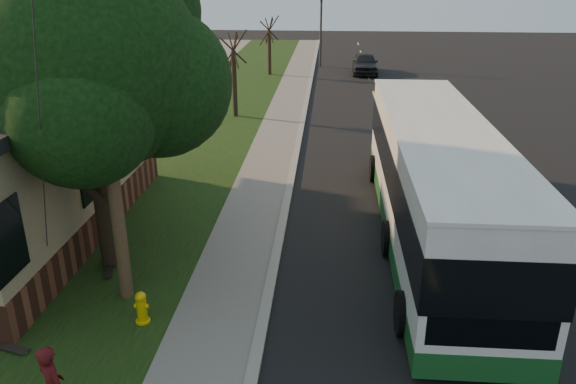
{
  "coord_description": "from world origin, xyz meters",
  "views": [
    {
      "loc": [
        1.31,
        -9.99,
        7.26
      ],
      "look_at": [
        0.25,
        4.22,
        1.5
      ],
      "focal_mm": 35.0,
      "sensor_mm": 36.0,
      "label": 1
    }
  ],
  "objects_px": {
    "fire_hydrant": "(142,307)",
    "traffic_signal": "(321,24)",
    "leafy_tree": "(91,64)",
    "skateboard_main": "(109,270)",
    "transit_bus": "(435,180)",
    "bare_tree_near": "(234,75)",
    "distant_car": "(365,63)",
    "bare_tree_far": "(269,47)",
    "skateboard_spare": "(11,348)",
    "utility_pole": "(103,104)"
  },
  "relations": [
    {
      "from": "bare_tree_near",
      "to": "distant_car",
      "type": "distance_m",
      "value": 15.22
    },
    {
      "from": "bare_tree_near",
      "to": "bare_tree_far",
      "type": "bearing_deg",
      "value": 87.61
    },
    {
      "from": "fire_hydrant",
      "to": "traffic_signal",
      "type": "relative_size",
      "value": 0.13
    },
    {
      "from": "bare_tree_near",
      "to": "skateboard_spare",
      "type": "relative_size",
      "value": 5.14
    },
    {
      "from": "transit_bus",
      "to": "distant_car",
      "type": "distance_m",
      "value": 26.64
    },
    {
      "from": "traffic_signal",
      "to": "distant_car",
      "type": "relative_size",
      "value": 1.25
    },
    {
      "from": "bare_tree_far",
      "to": "leafy_tree",
      "type": "bearing_deg",
      "value": -92.45
    },
    {
      "from": "bare_tree_far",
      "to": "bare_tree_near",
      "type": "bearing_deg",
      "value": -92.39
    },
    {
      "from": "utility_pole",
      "to": "traffic_signal",
      "type": "relative_size",
      "value": 1.65
    },
    {
      "from": "utility_pole",
      "to": "bare_tree_near",
      "type": "distance_m",
      "value": 17.19
    },
    {
      "from": "bare_tree_near",
      "to": "skateboard_main",
      "type": "distance_m",
      "value": 16.12
    },
    {
      "from": "skateboard_spare",
      "to": "leafy_tree",
      "type": "bearing_deg",
      "value": 78.56
    },
    {
      "from": "bare_tree_near",
      "to": "skateboard_main",
      "type": "relative_size",
      "value": 5.52
    },
    {
      "from": "bare_tree_far",
      "to": "skateboard_main",
      "type": "distance_m",
      "value": 28.07
    },
    {
      "from": "transit_bus",
      "to": "skateboard_main",
      "type": "relative_size",
      "value": 16.0
    },
    {
      "from": "bare_tree_far",
      "to": "utility_pole",
      "type": "bearing_deg",
      "value": -90.6
    },
    {
      "from": "fire_hydrant",
      "to": "utility_pole",
      "type": "bearing_deg",
      "value": 125.38
    },
    {
      "from": "skateboard_spare",
      "to": "distant_car",
      "type": "relative_size",
      "value": 0.19
    },
    {
      "from": "fire_hydrant",
      "to": "bare_tree_far",
      "type": "xyz_separation_m",
      "value": [
        -0.4,
        30.0,
        1.57
      ]
    },
    {
      "from": "traffic_signal",
      "to": "fire_hydrant",
      "type": "bearing_deg",
      "value": -95.21
    },
    {
      "from": "traffic_signal",
      "to": "skateboard_spare",
      "type": "bearing_deg",
      "value": -98.8
    },
    {
      "from": "skateboard_main",
      "to": "utility_pole",
      "type": "bearing_deg",
      "value": -51.75
    },
    {
      "from": "fire_hydrant",
      "to": "bare_tree_near",
      "type": "relative_size",
      "value": 0.17
    },
    {
      "from": "skateboard_main",
      "to": "skateboard_spare",
      "type": "distance_m",
      "value": 3.29
    },
    {
      "from": "leafy_tree",
      "to": "skateboard_main",
      "type": "xyz_separation_m",
      "value": [
        0.06,
        -0.63,
        -5.04
      ]
    },
    {
      "from": "traffic_signal",
      "to": "transit_bus",
      "type": "bearing_deg",
      "value": -82.66
    },
    {
      "from": "leafy_tree",
      "to": "bare_tree_far",
      "type": "height_order",
      "value": "leafy_tree"
    },
    {
      "from": "skateboard_main",
      "to": "distant_car",
      "type": "height_order",
      "value": "distant_car"
    },
    {
      "from": "leafy_tree",
      "to": "transit_bus",
      "type": "height_order",
      "value": "leafy_tree"
    },
    {
      "from": "bare_tree_near",
      "to": "distant_car",
      "type": "height_order",
      "value": "bare_tree_near"
    },
    {
      "from": "leafy_tree",
      "to": "transit_bus",
      "type": "relative_size",
      "value": 0.63
    },
    {
      "from": "utility_pole",
      "to": "bare_tree_far",
      "type": "xyz_separation_m",
      "value": [
        0.31,
        29.01,
        -2.63
      ]
    },
    {
      "from": "transit_bus",
      "to": "distant_car",
      "type": "bearing_deg",
      "value": 91.05
    },
    {
      "from": "leafy_tree",
      "to": "traffic_signal",
      "type": "xyz_separation_m",
      "value": [
        4.67,
        31.35,
        -2.0
      ]
    },
    {
      "from": "bare_tree_far",
      "to": "transit_bus",
      "type": "distance_m",
      "value": 26.35
    },
    {
      "from": "bare_tree_far",
      "to": "skateboard_spare",
      "type": "distance_m",
      "value": 31.28
    },
    {
      "from": "leafy_tree",
      "to": "transit_bus",
      "type": "bearing_deg",
      "value": 13.47
    },
    {
      "from": "leafy_tree",
      "to": "traffic_signal",
      "type": "height_order",
      "value": "leafy_tree"
    },
    {
      "from": "utility_pole",
      "to": "skateboard_main",
      "type": "height_order",
      "value": "utility_pole"
    },
    {
      "from": "transit_bus",
      "to": "bare_tree_far",
      "type": "bearing_deg",
      "value": 106.03
    },
    {
      "from": "utility_pole",
      "to": "leafy_tree",
      "type": "xyz_separation_m",
      "value": [
        -0.87,
        1.66,
        0.54
      ]
    },
    {
      "from": "traffic_signal",
      "to": "skateboard_main",
      "type": "relative_size",
      "value": 7.05
    },
    {
      "from": "fire_hydrant",
      "to": "transit_bus",
      "type": "bearing_deg",
      "value": 34.19
    },
    {
      "from": "bare_tree_near",
      "to": "bare_tree_far",
      "type": "height_order",
      "value": "bare_tree_near"
    },
    {
      "from": "transit_bus",
      "to": "traffic_signal",
      "type": "bearing_deg",
      "value": 97.34
    },
    {
      "from": "skateboard_spare",
      "to": "fire_hydrant",
      "type": "bearing_deg",
      "value": 26.4
    },
    {
      "from": "bare_tree_near",
      "to": "traffic_signal",
      "type": "relative_size",
      "value": 0.78
    },
    {
      "from": "traffic_signal",
      "to": "skateboard_main",
      "type": "bearing_deg",
      "value": -98.21
    },
    {
      "from": "bare_tree_near",
      "to": "leafy_tree",
      "type": "bearing_deg",
      "value": -92.5
    },
    {
      "from": "leafy_tree",
      "to": "fire_hydrant",
      "type": "bearing_deg",
      "value": -59.33
    }
  ]
}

